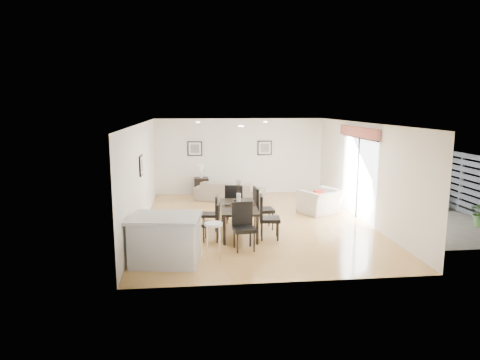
{
  "coord_description": "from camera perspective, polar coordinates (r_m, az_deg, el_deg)",
  "views": [
    {
      "loc": [
        -1.62,
        -11.17,
        3.16
      ],
      "look_at": [
        -0.38,
        0.4,
        1.12
      ],
      "focal_mm": 32.0,
      "sensor_mm": 36.0,
      "label": 1
    }
  ],
  "objects": [
    {
      "name": "framed_print_back_left",
      "position": [
        15.22,
        -6.04,
        4.19
      ],
      "size": [
        0.52,
        0.04,
        0.52
      ],
      "color": "black",
      "rests_on": "wall_back"
    },
    {
      "name": "side_table",
      "position": [
        15.1,
        -5.17,
        -0.92
      ],
      "size": [
        0.51,
        0.51,
        0.65
      ],
      "primitive_type": "cube",
      "rotation": [
        0.0,
        0.0,
        0.04
      ],
      "color": "black",
      "rests_on": "ground"
    },
    {
      "name": "dining_chair_enear",
      "position": [
        10.21,
        3.47,
        -4.61
      ],
      "size": [
        0.53,
        0.53,
        1.07
      ],
      "rotation": [
        0.0,
        0.0,
        1.46
      ],
      "color": "black",
      "rests_on": "ground"
    },
    {
      "name": "bar_stool",
      "position": [
        8.75,
        -3.55,
        -6.45
      ],
      "size": [
        0.37,
        0.37,
        0.81
      ],
      "color": "white",
      "rests_on": "ground"
    },
    {
      "name": "coffee_table",
      "position": [
        14.89,
        -2.15,
        -1.51
      ],
      "size": [
        1.14,
        0.81,
        0.41
      ],
      "primitive_type": "cube",
      "rotation": [
        0.0,
        0.0,
        0.2
      ],
      "color": "black",
      "rests_on": "ground"
    },
    {
      "name": "dining_table",
      "position": [
        10.53,
        -0.18,
        -3.83
      ],
      "size": [
        0.94,
        1.78,
        0.73
      ],
      "rotation": [
        0.0,
        0.0,
        -0.04
      ],
      "color": "black",
      "rests_on": "ground"
    },
    {
      "name": "armchair",
      "position": [
        12.83,
        10.65,
        -2.85
      ],
      "size": [
        1.43,
        1.37,
        0.72
      ],
      "primitive_type": "imported",
      "rotation": [
        0.0,
        0.0,
        3.64
      ],
      "color": "beige",
      "rests_on": "ground"
    },
    {
      "name": "vase",
      "position": [
        10.45,
        -0.18,
        -2.03
      ],
      "size": [
        0.84,
        1.28,
        0.65
      ],
      "color": "white",
      "rests_on": "dining_table"
    },
    {
      "name": "framed_print_back_right",
      "position": [
        15.43,
        3.31,
        4.3
      ],
      "size": [
        0.52,
        0.04,
        0.52
      ],
      "color": "black",
      "rests_on": "wall_back"
    },
    {
      "name": "wall_right",
      "position": [
        12.23,
        16.14,
        1.03
      ],
      "size": [
        0.04,
        8.0,
        2.7
      ],
      "primitive_type": "cube",
      "color": "white",
      "rests_on": "ground"
    },
    {
      "name": "sofa",
      "position": [
        14.27,
        -1.42,
        -1.5
      ],
      "size": [
        2.43,
        1.74,
        0.66
      ],
      "primitive_type": "imported",
      "rotation": [
        0.0,
        0.0,
        2.72
      ],
      "color": "gray",
      "rests_on": "ground"
    },
    {
      "name": "wall_left",
      "position": [
        11.4,
        -13.01,
        0.55
      ],
      "size": [
        0.04,
        8.0,
        2.7
      ],
      "primitive_type": "cube",
      "color": "white",
      "rests_on": "ground"
    },
    {
      "name": "dining_chair_wnear",
      "position": [
        10.09,
        -3.44,
        -5.34
      ],
      "size": [
        0.47,
        0.47,
        0.91
      ],
      "rotation": [
        0.0,
        0.0,
        -1.73
      ],
      "color": "black",
      "rests_on": "ground"
    },
    {
      "name": "dining_chair_wfar",
      "position": [
        10.94,
        -3.66,
        -4.13
      ],
      "size": [
        0.44,
        0.44,
        0.9
      ],
      "rotation": [
        0.0,
        0.0,
        -1.67
      ],
      "color": "black",
      "rests_on": "ground"
    },
    {
      "name": "courtyard",
      "position": [
        14.51,
        26.4,
        0.02
      ],
      "size": [
        6.0,
        6.0,
        2.0
      ],
      "color": "gray",
      "rests_on": "ground"
    },
    {
      "name": "ground",
      "position": [
        11.73,
        2.04,
        -5.71
      ],
      "size": [
        8.0,
        8.0,
        0.0
      ],
      "primitive_type": "plane",
      "color": "#DEB35B",
      "rests_on": "ground"
    },
    {
      "name": "cushion",
      "position": [
        12.66,
        10.36,
        -2.04
      ],
      "size": [
        0.32,
        0.25,
        0.32
      ],
      "primitive_type": "cube",
      "rotation": [
        0.0,
        0.0,
        3.69
      ],
      "color": "#A72515",
      "rests_on": "armchair"
    },
    {
      "name": "wall_back",
      "position": [
        15.37,
        -0.04,
        3.17
      ],
      "size": [
        6.0,
        0.04,
        2.7
      ],
      "primitive_type": "cube",
      "color": "white",
      "rests_on": "ground"
    },
    {
      "name": "dining_chair_head",
      "position": [
        9.51,
        0.43,
        -5.77
      ],
      "size": [
        0.52,
        0.52,
        1.05
      ],
      "rotation": [
        0.0,
        0.0,
        0.11
      ],
      "color": "black",
      "rests_on": "ground"
    },
    {
      "name": "framed_print_left_wall",
      "position": [
        11.16,
        -13.03,
        1.9
      ],
      "size": [
        0.04,
        0.52,
        0.52
      ],
      "rotation": [
        0.0,
        0.0,
        1.57
      ],
      "color": "black",
      "rests_on": "wall_left"
    },
    {
      "name": "table_lamp",
      "position": [
        15.0,
        -5.21,
        1.38
      ],
      "size": [
        0.23,
        0.23,
        0.44
      ],
      "color": "white",
      "rests_on": "side_table"
    },
    {
      "name": "dining_chair_efar",
      "position": [
        11.03,
        2.72,
        -3.45
      ],
      "size": [
        0.52,
        0.52,
        1.09
      ],
      "rotation": [
        0.0,
        0.0,
        1.64
      ],
      "color": "black",
      "rests_on": "ground"
    },
    {
      "name": "courtyard_plant_b",
      "position": [
        14.25,
        24.96,
        -2.46
      ],
      "size": [
        0.48,
        0.48,
        0.66
      ],
      "primitive_type": "imported",
      "rotation": [
        0.0,
        0.0,
        -0.36
      ],
      "color": "#3B6129",
      "rests_on": "ground"
    },
    {
      "name": "dining_chair_foot",
      "position": [
        11.58,
        -0.8,
        -2.86
      ],
      "size": [
        0.55,
        0.55,
        1.07
      ],
      "rotation": [
        0.0,
        0.0,
        2.99
      ],
      "color": "black",
      "rests_on": "ground"
    },
    {
      "name": "ceiling",
      "position": [
        11.3,
        2.13,
        7.59
      ],
      "size": [
        6.0,
        8.0,
        0.02
      ],
      "primitive_type": "cube",
      "color": "white",
      "rests_on": "wall_back"
    },
    {
      "name": "kitchen_island",
      "position": [
        8.83,
        -9.91,
        -7.78
      ],
      "size": [
        1.55,
        1.28,
        0.98
      ],
      "rotation": [
        0.0,
        0.0,
        -0.15
      ],
      "color": "silver",
      "rests_on": "ground"
    },
    {
      "name": "wall_front",
      "position": [
        7.57,
        6.4,
        -3.96
      ],
      "size": [
        6.0,
        0.04,
        2.7
      ],
      "primitive_type": "cube",
      "color": "white",
      "rests_on": "ground"
    },
    {
      "name": "sliding_door",
      "position": [
        12.44,
        15.51,
        2.67
      ],
      "size": [
        0.12,
        2.7,
        2.57
      ],
      "color": "white",
      "rests_on": "wall_right"
    }
  ]
}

